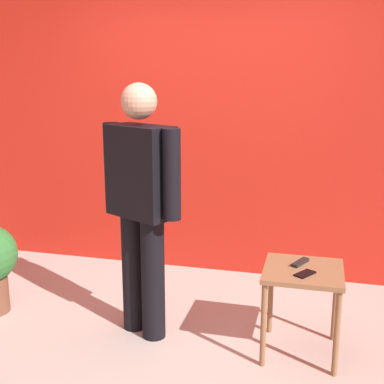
{
  "coord_description": "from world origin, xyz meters",
  "views": [
    {
      "loc": [
        0.9,
        -2.76,
        1.79
      ],
      "look_at": [
        0.05,
        0.55,
        0.98
      ],
      "focal_mm": 47.27,
      "sensor_mm": 36.0,
      "label": 1
    }
  ],
  "objects": [
    {
      "name": "side_table",
      "position": [
        0.84,
        0.31,
        0.48
      ],
      "size": [
        0.5,
        0.5,
        0.58
      ],
      "color": "olive",
      "rests_on": "ground_plane"
    },
    {
      "name": "ground_plane",
      "position": [
        0.0,
        0.0,
        0.0
      ],
      "size": [
        12.0,
        12.0,
        0.0
      ],
      "primitive_type": "plane",
      "color": "#B7B2A8"
    },
    {
      "name": "cell_phone",
      "position": [
        0.85,
        0.22,
        0.59
      ],
      "size": [
        0.14,
        0.16,
        0.01
      ],
      "primitive_type": "cube",
      "rotation": [
        0.0,
        0.0,
        -0.58
      ],
      "color": "black",
      "rests_on": "side_table"
    },
    {
      "name": "tv_remote",
      "position": [
        0.81,
        0.39,
        0.59
      ],
      "size": [
        0.11,
        0.17,
        0.02
      ],
      "primitive_type": "cube",
      "rotation": [
        0.0,
        0.0,
        -0.44
      ],
      "color": "black",
      "rests_on": "side_table"
    },
    {
      "name": "standing_person",
      "position": [
        -0.24,
        0.31,
        0.97
      ],
      "size": [
        0.66,
        0.42,
        1.73
      ],
      "color": "black",
      "rests_on": "ground_plane"
    },
    {
      "name": "back_wall_red",
      "position": [
        0.0,
        1.62,
        1.34
      ],
      "size": [
        5.83,
        0.12,
        2.68
      ],
      "primitive_type": "cube",
      "color": "red",
      "rests_on": "ground_plane"
    }
  ]
}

